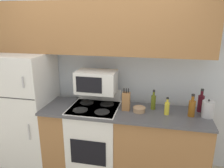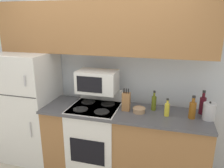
{
  "view_description": "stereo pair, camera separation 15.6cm",
  "coord_description": "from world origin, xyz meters",
  "px_view_note": "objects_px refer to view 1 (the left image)",
  "views": [
    {
      "loc": [
        0.77,
        -2.27,
        2.06
      ],
      "look_at": [
        0.22,
        0.27,
        1.28
      ],
      "focal_mm": 35.0,
      "sensor_mm": 36.0,
      "label": 1
    },
    {
      "loc": [
        0.92,
        -2.23,
        2.06
      ],
      "look_at": [
        0.22,
        0.27,
        1.28
      ],
      "focal_mm": 35.0,
      "sensor_mm": 36.0,
      "label": 2
    }
  ],
  "objects_px": {
    "stove": "(95,138)",
    "bottle_olive_oil": "(153,102)",
    "refrigerator": "(27,108)",
    "bottle_wine_red": "(201,103)",
    "microwave": "(96,82)",
    "bottle_whiskey": "(192,108)",
    "kettle": "(208,109)",
    "bowl": "(139,109)",
    "knife_block": "(126,101)",
    "bottle_cooking_spray": "(167,108)"
  },
  "relations": [
    {
      "from": "bottle_cooking_spray",
      "to": "kettle",
      "type": "height_order",
      "value": "kettle"
    },
    {
      "from": "stove",
      "to": "bowl",
      "type": "xyz_separation_m",
      "value": [
        0.59,
        -0.0,
        0.48
      ]
    },
    {
      "from": "bottle_olive_oil",
      "to": "refrigerator",
      "type": "bearing_deg",
      "value": -177.71
    },
    {
      "from": "bottle_olive_oil",
      "to": "bottle_wine_red",
      "type": "distance_m",
      "value": 0.59
    },
    {
      "from": "bowl",
      "to": "bottle_olive_oil",
      "type": "xyz_separation_m",
      "value": [
        0.17,
        0.13,
        0.07
      ]
    },
    {
      "from": "bowl",
      "to": "kettle",
      "type": "height_order",
      "value": "kettle"
    },
    {
      "from": "bottle_olive_oil",
      "to": "bottle_whiskey",
      "type": "relative_size",
      "value": 0.93
    },
    {
      "from": "stove",
      "to": "knife_block",
      "type": "height_order",
      "value": "knife_block"
    },
    {
      "from": "bowl",
      "to": "bottle_cooking_spray",
      "type": "relative_size",
      "value": 0.73
    },
    {
      "from": "bottle_olive_oil",
      "to": "bottle_wine_red",
      "type": "xyz_separation_m",
      "value": [
        0.58,
        0.05,
        0.02
      ]
    },
    {
      "from": "bowl",
      "to": "bottle_wine_red",
      "type": "relative_size",
      "value": 0.54
    },
    {
      "from": "refrigerator",
      "to": "bowl",
      "type": "bearing_deg",
      "value": -1.91
    },
    {
      "from": "bottle_whiskey",
      "to": "knife_block",
      "type": "bearing_deg",
      "value": 178.53
    },
    {
      "from": "bowl",
      "to": "bottle_cooking_spray",
      "type": "height_order",
      "value": "bottle_cooking_spray"
    },
    {
      "from": "refrigerator",
      "to": "knife_block",
      "type": "height_order",
      "value": "refrigerator"
    },
    {
      "from": "bottle_cooking_spray",
      "to": "bowl",
      "type": "bearing_deg",
      "value": 178.63
    },
    {
      "from": "knife_block",
      "to": "bottle_whiskey",
      "type": "height_order",
      "value": "knife_block"
    },
    {
      "from": "microwave",
      "to": "bowl",
      "type": "height_order",
      "value": "microwave"
    },
    {
      "from": "bottle_cooking_spray",
      "to": "kettle",
      "type": "xyz_separation_m",
      "value": [
        0.47,
        0.03,
        0.01
      ]
    },
    {
      "from": "knife_block",
      "to": "kettle",
      "type": "bearing_deg",
      "value": -0.03
    },
    {
      "from": "refrigerator",
      "to": "kettle",
      "type": "relative_size",
      "value": 7.21
    },
    {
      "from": "knife_block",
      "to": "bottle_wine_red",
      "type": "bearing_deg",
      "value": 9.18
    },
    {
      "from": "knife_block",
      "to": "bowl",
      "type": "bearing_deg",
      "value": -8.07
    },
    {
      "from": "refrigerator",
      "to": "bowl",
      "type": "xyz_separation_m",
      "value": [
        1.63,
        -0.05,
        0.16
      ]
    },
    {
      "from": "stove",
      "to": "bottle_whiskey",
      "type": "bearing_deg",
      "value": 0.08
    },
    {
      "from": "stove",
      "to": "bottle_olive_oil",
      "type": "distance_m",
      "value": 0.94
    },
    {
      "from": "refrigerator",
      "to": "stove",
      "type": "height_order",
      "value": "refrigerator"
    },
    {
      "from": "kettle",
      "to": "bottle_cooking_spray",
      "type": "bearing_deg",
      "value": -176.14
    },
    {
      "from": "knife_block",
      "to": "stove",
      "type": "bearing_deg",
      "value": -176.99
    },
    {
      "from": "bottle_whiskey",
      "to": "bowl",
      "type": "bearing_deg",
      "value": -179.64
    },
    {
      "from": "bottle_whiskey",
      "to": "bottle_wine_red",
      "type": "bearing_deg",
      "value": 53.05
    },
    {
      "from": "bowl",
      "to": "kettle",
      "type": "xyz_separation_m",
      "value": [
        0.81,
        0.02,
        0.07
      ]
    },
    {
      "from": "microwave",
      "to": "kettle",
      "type": "distance_m",
      "value": 1.42
    },
    {
      "from": "refrigerator",
      "to": "bowl",
      "type": "relative_size",
      "value": 10.0
    },
    {
      "from": "refrigerator",
      "to": "bottle_cooking_spray",
      "type": "height_order",
      "value": "refrigerator"
    },
    {
      "from": "bottle_whiskey",
      "to": "kettle",
      "type": "bearing_deg",
      "value": 6.17
    },
    {
      "from": "bottle_cooking_spray",
      "to": "refrigerator",
      "type": "bearing_deg",
      "value": 178.18
    },
    {
      "from": "stove",
      "to": "microwave",
      "type": "height_order",
      "value": "microwave"
    },
    {
      "from": "stove",
      "to": "microwave",
      "type": "distance_m",
      "value": 0.78
    },
    {
      "from": "microwave",
      "to": "bottle_olive_oil",
      "type": "distance_m",
      "value": 0.79
    },
    {
      "from": "refrigerator",
      "to": "bottle_whiskey",
      "type": "xyz_separation_m",
      "value": [
        2.26,
        -0.05,
        0.23
      ]
    },
    {
      "from": "microwave",
      "to": "bottle_whiskey",
      "type": "distance_m",
      "value": 1.24
    },
    {
      "from": "microwave",
      "to": "bottle_whiskey",
      "type": "relative_size",
      "value": 1.9
    },
    {
      "from": "knife_block",
      "to": "bottle_wine_red",
      "type": "distance_m",
      "value": 0.94
    },
    {
      "from": "bottle_wine_red",
      "to": "microwave",
      "type": "bearing_deg",
      "value": -178.29
    },
    {
      "from": "bowl",
      "to": "bottle_olive_oil",
      "type": "relative_size",
      "value": 0.62
    },
    {
      "from": "bowl",
      "to": "kettle",
      "type": "bearing_deg",
      "value": 1.69
    },
    {
      "from": "stove",
      "to": "microwave",
      "type": "relative_size",
      "value": 2.06
    },
    {
      "from": "refrigerator",
      "to": "bottle_wine_red",
      "type": "relative_size",
      "value": 5.36
    },
    {
      "from": "bowl",
      "to": "bottle_wine_red",
      "type": "xyz_separation_m",
      "value": [
        0.75,
        0.17,
        0.08
      ]
    }
  ]
}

